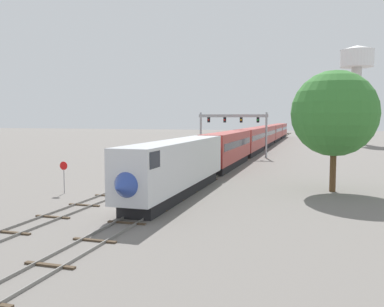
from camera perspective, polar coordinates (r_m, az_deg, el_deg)
name	(u,v)px	position (r m, az deg, el deg)	size (l,w,h in m)	color
ground_plane	(137,203)	(33.32, -7.64, -6.81)	(400.00, 400.00, 0.00)	slate
track_main	(260,149)	(90.69, 9.34, 0.64)	(2.60, 200.00, 0.16)	slate
track_near	(213,156)	(72.06, 2.96, -0.40)	(2.60, 160.00, 0.16)	slate
passenger_train	(259,137)	(89.59, 9.28, 2.21)	(3.04, 130.52, 4.80)	silver
signal_gantry	(233,124)	(71.83, 5.65, 4.03)	(12.10, 0.49, 7.71)	#999BA0
water_tower	(357,69)	(118.64, 21.75, 10.79)	(8.54, 8.54, 25.63)	beige
stop_sign	(64,173)	(38.68, -17.26, -2.55)	(0.76, 0.08, 2.88)	gray
trackside_tree_left	(335,114)	(39.81, 19.06, 5.23)	(7.80, 7.80, 11.07)	brown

